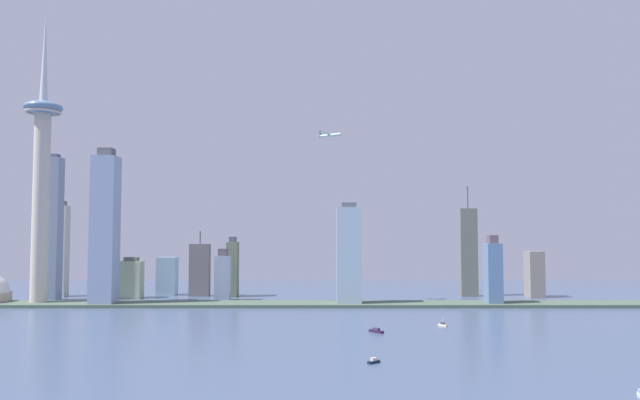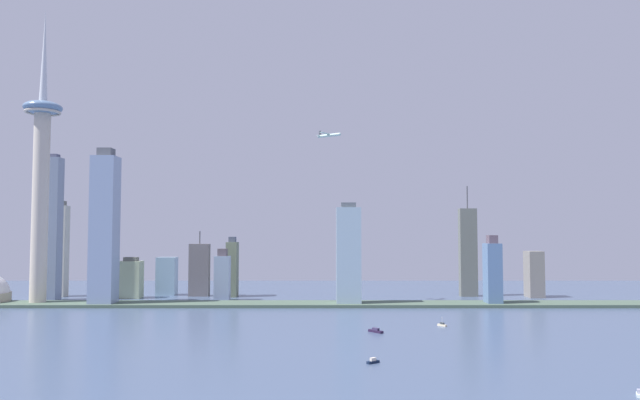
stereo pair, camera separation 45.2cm
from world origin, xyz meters
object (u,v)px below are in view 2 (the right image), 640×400
object	(u,v)px
boat_0	(372,361)
boat_1	(637,394)
observation_tower	(40,166)
skyscraper_4	(50,228)
skyscraper_0	(347,256)
skyscraper_7	(466,252)
skyscraper_9	(532,274)
skyscraper_5	(231,268)
boat_5	(374,331)
skyscraper_1	(491,273)
skyscraper_3	(58,250)
skyscraper_11	(221,277)
boat_4	(441,325)
airplane	(328,135)
skyscraper_2	(129,279)
skyscraper_8	(198,270)
skyscraper_10	(103,229)
skyscraper_6	(165,276)

from	to	relation	value
boat_0	boat_1	distance (m)	145.42
observation_tower	skyscraper_4	size ratio (longest dim) A/B	1.91
skyscraper_0	skyscraper_7	xyz separation A→B (m)	(159.33, 102.06, 0.74)
skyscraper_9	skyscraper_5	bearing A→B (deg)	178.84
boat_5	boat_1	bearing A→B (deg)	-8.89
skyscraper_1	skyscraper_7	xyz separation A→B (m)	(-2.00, 100.16, 20.04)
skyscraper_3	boat_1	xyz separation A→B (m)	(493.23, -458.92, -58.12)
skyscraper_4	skyscraper_11	distance (m)	216.68
skyscraper_4	skyscraper_5	bearing A→B (deg)	11.05
skyscraper_5	boat_4	distance (m)	326.14
observation_tower	skyscraper_0	world-z (taller)	observation_tower
skyscraper_9	boat_1	bearing A→B (deg)	-104.13
airplane	skyscraper_1	bearing A→B (deg)	26.71
skyscraper_2	skyscraper_5	distance (m)	126.14
observation_tower	skyscraper_0	bearing A→B (deg)	-1.49
skyscraper_11	airplane	xyz separation A→B (m)	(129.33, -27.65, 168.00)
skyscraper_1	skyscraper_8	world-z (taller)	skyscraper_8
observation_tower	boat_4	world-z (taller)	observation_tower
boat_0	skyscraper_7	bearing A→B (deg)	30.51
observation_tower	boat_4	xyz separation A→B (m)	(425.33, -149.83, -156.23)
skyscraper_2	skyscraper_9	bearing A→B (deg)	1.09
observation_tower	skyscraper_9	world-z (taller)	observation_tower
skyscraper_4	boat_4	world-z (taller)	skyscraper_4
skyscraper_1	skyscraper_3	size ratio (longest dim) A/B	0.64
skyscraper_8	boat_5	world-z (taller)	skyscraper_8
skyscraper_2	boat_5	bearing A→B (deg)	-41.97
skyscraper_5	skyscraper_10	xyz separation A→B (m)	(-128.59, -98.84, 49.30)
skyscraper_0	skyscraper_11	xyz separation A→B (m)	(-150.15, 55.40, -27.40)
skyscraper_5	skyscraper_7	size ratio (longest dim) A/B	0.54
boat_5	airplane	distance (m)	282.35
skyscraper_5	skyscraper_11	bearing A→B (deg)	-97.29
airplane	observation_tower	bearing A→B (deg)	-141.98
skyscraper_2	skyscraper_6	world-z (taller)	skyscraper_2
boat_1	airplane	size ratio (longest dim) A/B	0.24
skyscraper_10	boat_1	size ratio (longest dim) A/B	24.62
boat_0	airplane	xyz separation A→B (m)	(-21.94, 314.31, 195.22)
skyscraper_0	skyscraper_11	world-z (taller)	skyscraper_0
skyscraper_8	boat_4	distance (m)	360.07
skyscraper_10	skyscraper_0	bearing A→B (deg)	0.14
skyscraper_6	skyscraper_5	bearing A→B (deg)	-10.94
observation_tower	skyscraper_1	size ratio (longest dim) A/B	4.31
skyscraper_7	boat_4	size ratio (longest dim) A/B	16.27
skyscraper_5	skyscraper_10	bearing A→B (deg)	-142.45
boat_5	skyscraper_1	bearing A→B (deg)	99.85
observation_tower	skyscraper_6	size ratio (longest dim) A/B	6.85
skyscraper_0	airplane	size ratio (longest dim) A/B	3.92
skyscraper_0	boat_1	distance (m)	385.76
skyscraper_11	boat_5	world-z (taller)	skyscraper_11
skyscraper_0	skyscraper_11	distance (m)	162.37
observation_tower	skyscraper_2	xyz separation A→B (m)	(81.69, 71.58, -133.42)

